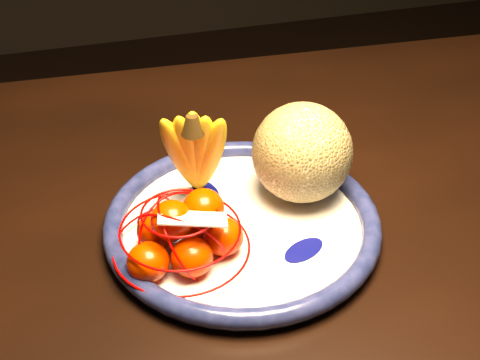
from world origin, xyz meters
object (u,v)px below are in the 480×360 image
object	(u,v)px
fruit_bowl	(242,224)
banana_bunch	(195,150)
mandarin_bag	(184,234)
dining_table	(309,275)
cantaloupe	(302,153)

from	to	relation	value
fruit_bowl	banana_bunch	size ratio (longest dim) A/B	2.16
mandarin_bag	dining_table	bearing A→B (deg)	6.68
cantaloupe	mandarin_bag	bearing A→B (deg)	-156.04
fruit_bowl	cantaloupe	distance (m)	0.11
dining_table	banana_bunch	world-z (taller)	banana_bunch
dining_table	banana_bunch	bearing A→B (deg)	153.78
cantaloupe	banana_bunch	bearing A→B (deg)	172.22
fruit_bowl	mandarin_bag	xyz separation A→B (m)	(-0.08, -0.03, 0.03)
dining_table	fruit_bowl	distance (m)	0.13
cantaloupe	banana_bunch	size ratio (longest dim) A/B	0.81
fruit_bowl	dining_table	bearing A→B (deg)	-9.25
dining_table	mandarin_bag	world-z (taller)	mandarin_bag
cantaloupe	mandarin_bag	distance (m)	0.18
dining_table	cantaloupe	xyz separation A→B (m)	(0.00, 0.05, 0.15)
banana_bunch	fruit_bowl	bearing A→B (deg)	-38.74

